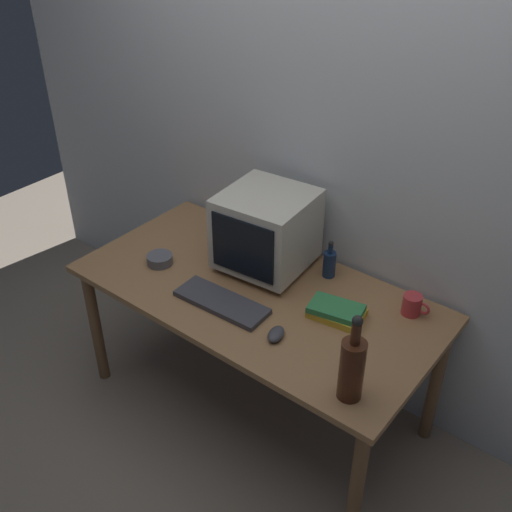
{
  "coord_description": "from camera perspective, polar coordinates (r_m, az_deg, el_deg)",
  "views": [
    {
      "loc": [
        1.33,
        -1.67,
        2.31
      ],
      "look_at": [
        0.0,
        0.0,
        0.89
      ],
      "focal_mm": 42.45,
      "sensor_mm": 36.0,
      "label": 1
    }
  ],
  "objects": [
    {
      "name": "computer_mouse",
      "position": [
        2.41,
        1.9,
        -7.37
      ],
      "size": [
        0.08,
        0.11,
        0.04
      ],
      "primitive_type": "ellipsoid",
      "rotation": [
        0.0,
        0.0,
        0.26
      ],
      "color": "#3F3F47",
      "rests_on": "desk"
    },
    {
      "name": "desk",
      "position": [
        2.71,
        0.0,
        -4.55
      ],
      "size": [
        1.63,
        0.81,
        0.71
      ],
      "color": "#9E7047",
      "rests_on": "ground"
    },
    {
      "name": "bottle_tall",
      "position": [
        2.13,
        9.03,
        -10.32
      ],
      "size": [
        0.09,
        0.09,
        0.36
      ],
      "color": "#472314",
      "rests_on": "desk"
    },
    {
      "name": "keyboard",
      "position": [
        2.58,
        -3.26,
        -4.37
      ],
      "size": [
        0.43,
        0.17,
        0.02
      ],
      "primitive_type": "cube",
      "rotation": [
        0.0,
        0.0,
        0.04
      ],
      "color": "#3F3F47",
      "rests_on": "desk"
    },
    {
      "name": "bottle_short",
      "position": [
        2.74,
        6.94,
        -0.66
      ],
      "size": [
        0.06,
        0.06,
        0.19
      ],
      "color": "navy",
      "rests_on": "desk"
    },
    {
      "name": "back_wall",
      "position": [
        2.73,
        6.19,
        10.54
      ],
      "size": [
        4.0,
        0.08,
        2.5
      ],
      "primitive_type": "cube",
      "color": "silver",
      "rests_on": "ground"
    },
    {
      "name": "book_stack",
      "position": [
        2.53,
        7.6,
        -5.18
      ],
      "size": [
        0.24,
        0.18,
        0.06
      ],
      "color": "gold",
      "rests_on": "desk"
    },
    {
      "name": "ground_plane",
      "position": [
        3.15,
        0.0,
        -13.68
      ],
      "size": [
        6.0,
        6.0,
        0.0
      ],
      "primitive_type": "plane",
      "color": "gray"
    },
    {
      "name": "mug",
      "position": [
        2.59,
        14.53,
        -4.48
      ],
      "size": [
        0.12,
        0.08,
        0.09
      ],
      "color": "#CC383D",
      "rests_on": "desk"
    },
    {
      "name": "crt_monitor",
      "position": [
        2.72,
        0.98,
        2.44
      ],
      "size": [
        0.41,
        0.42,
        0.37
      ],
      "color": "beige",
      "rests_on": "desk"
    },
    {
      "name": "cd_spindle",
      "position": [
        2.86,
        -9.05,
        -0.32
      ],
      "size": [
        0.12,
        0.12,
        0.04
      ],
      "primitive_type": "cylinder",
      "color": "#595B66",
      "rests_on": "desk"
    }
  ]
}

